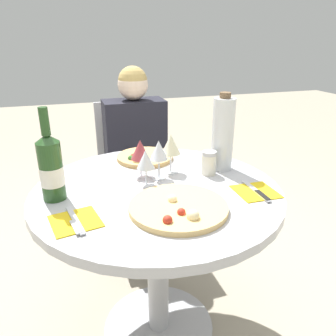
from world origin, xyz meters
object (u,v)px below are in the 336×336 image
object	(u,v)px
pizza_large	(179,207)
chair_behind_diner	(134,176)
seated_diner	(139,173)
wine_bottle	(51,167)
tall_carafe	(223,134)
dining_table	(157,223)

from	to	relation	value
pizza_large	chair_behind_diner	bearing A→B (deg)	86.85
seated_diner	wine_bottle	world-z (taller)	seated_diner
tall_carafe	pizza_large	bearing A→B (deg)	-135.19
seated_diner	pizza_large	bearing A→B (deg)	86.34
seated_diner	wine_bottle	distance (m)	0.91
chair_behind_diner	tall_carafe	size ratio (longest dim) A/B	2.68
chair_behind_diner	seated_diner	size ratio (longest dim) A/B	0.80
seated_diner	dining_table	bearing A→B (deg)	83.62
pizza_large	tall_carafe	bearing A→B (deg)	44.81
seated_diner	tall_carafe	bearing A→B (deg)	112.39
dining_table	pizza_large	world-z (taller)	pizza_large
wine_bottle	tall_carafe	distance (m)	0.72
wine_bottle	tall_carafe	xyz separation A→B (m)	(0.71, 0.09, 0.04)
dining_table	tall_carafe	size ratio (longest dim) A/B	2.87
chair_behind_diner	seated_diner	world-z (taller)	seated_diner
dining_table	tall_carafe	xyz separation A→B (m)	(0.33, 0.11, 0.32)
wine_bottle	tall_carafe	bearing A→B (deg)	6.91
chair_behind_diner	seated_diner	distance (m)	0.17
seated_diner	pizza_large	distance (m)	0.95
chair_behind_diner	tall_carafe	bearing A→B (deg)	108.31
dining_table	seated_diner	xyz separation A→B (m)	(0.08, 0.71, -0.08)
wine_bottle	tall_carafe	world-z (taller)	tall_carafe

